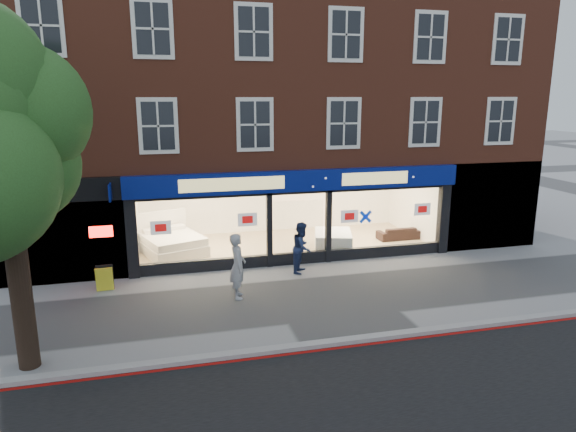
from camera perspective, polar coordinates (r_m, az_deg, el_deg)
name	(u,v)px	position (r m, az deg, el deg)	size (l,w,h in m)	color
ground	(327,296)	(15.20, 4.35, -8.84)	(120.00, 120.00, 0.00)	gray
kerb_line	(369,344)	(12.57, 8.99, -13.89)	(60.00, 0.10, 0.01)	#8C0A07
kerb_stone	(366,338)	(12.71, 8.63, -13.29)	(60.00, 0.25, 0.12)	gray
showroom_floor	(284,245)	(19.95, -0.46, -3.22)	(11.00, 4.50, 0.10)	tan
building	(273,70)	(20.79, -1.69, 15.91)	(19.00, 8.26, 10.30)	brown
display_bed	(171,243)	(19.20, -12.85, -2.89)	(2.65, 2.90, 1.36)	silver
bedside_table	(167,244)	(19.41, -13.26, -3.05)	(0.45, 0.45, 0.55)	brown
mattress_stack	(333,240)	(19.22, 5.01, -2.73)	(1.75, 1.98, 0.66)	white
sofa	(398,233)	(20.99, 12.14, -1.84)	(1.68, 0.66, 0.49)	black
a_board	(105,278)	(16.35, -19.70, -6.54)	(0.50, 0.32, 0.77)	yellow
pedestrian_grey	(238,266)	(14.80, -5.61, -5.53)	(0.70, 0.46, 1.91)	#999AA0
pedestrian_blue	(302,247)	(16.86, 1.57, -3.51)	(0.82, 0.64, 1.69)	#1B284E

